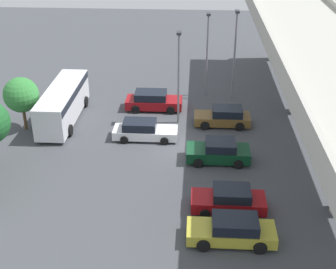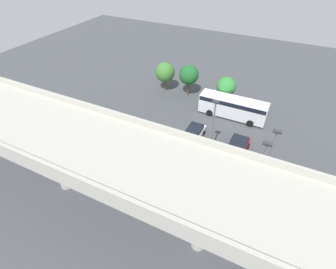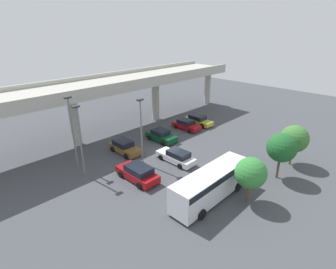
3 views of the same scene
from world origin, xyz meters
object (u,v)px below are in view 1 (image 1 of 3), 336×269
Objects in this scene: tree_front_left at (21,95)px; lamp_post_near_aisle at (207,48)px; lamp_post_by_overpass at (235,48)px; parked_car_2 at (144,130)px; parked_car_3 at (219,151)px; parked_car_1 at (223,117)px; shuttle_bus at (63,101)px; parked_car_0 at (153,101)px; parked_car_4 at (229,200)px; parked_car_5 at (232,230)px; lamp_post_mid_lot at (179,71)px.

lamp_post_near_aisle is at bearing 118.85° from tree_front_left.
parked_car_2 is at bearing -40.38° from lamp_post_by_overpass.
parked_car_3 is 12.42m from lamp_post_near_aisle.
parked_car_3 reaches higher than parked_car_1.
shuttle_bus is at bearing -62.78° from lamp_post_near_aisle.
parked_car_0 is at bearing 87.64° from parked_car_2.
tree_front_left is (4.46, -9.71, 2.15)m from parked_car_0.
parked_car_3 is at bearing -57.74° from parked_car_0.
parked_car_4 is (14.08, 5.74, -0.08)m from parked_car_0.
tree_front_left reaches higher than shuttle_bus.
parked_car_1 is 1.02× the size of parked_car_4.
parked_car_1 is 0.91× the size of parked_car_2.
parked_car_1 is at bearing -90.83° from shuttle_bus.
parked_car_5 is 20.67m from lamp_post_near_aisle.
parked_car_4 is 0.49× the size of shuttle_bus.
lamp_post_by_overpass reaches higher than parked_car_3.
lamp_post_near_aisle is 0.95× the size of lamp_post_by_overpass.
parked_car_1 is 0.50× the size of shuttle_bus.
parked_car_4 is at bearing 16.77° from lamp_post_mid_lot.
parked_car_2 is at bearing -62.38° from parked_car_5.
lamp_post_mid_lot reaches higher than parked_car_5.
parked_car_3 is (8.43, 5.32, -0.04)m from parked_car_0.
shuttle_bus is (2.59, -7.09, 0.89)m from parked_car_0.
lamp_post_by_overpass is 18.31m from tree_front_left.
parked_car_3 is (5.64, -0.59, 0.00)m from parked_car_1.
parked_car_5 is 0.63× the size of lamp_post_mid_lot.
parked_car_5 is at bearing -71.19° from parked_car_0.
shuttle_bus is at bearing 125.49° from tree_front_left.
lamp_post_near_aisle is at bearing -100.32° from lamp_post_by_overpass.
tree_front_left is at bearing -155.31° from parked_car_0.
lamp_post_by_overpass reaches higher than lamp_post_mid_lot.
parked_car_1 is 6.70m from parked_car_2.
parked_car_0 is 0.64× the size of lamp_post_mid_lot.
lamp_post_near_aisle is at bearing -77.57° from parked_car_1.
parked_car_1 is 1.03× the size of tree_front_left.
parked_car_0 is 5.00m from lamp_post_mid_lot.
lamp_post_near_aisle is 2.43m from lamp_post_by_overpass.
parked_car_4 is at bearing 94.30° from parked_car_3.
parked_car_4 is 18.34m from tree_front_left.
parked_car_2 is 6.29m from parked_car_3.
lamp_post_near_aisle is (-17.47, -1.20, 3.78)m from parked_car_4.
parked_car_4 is at bearing -131.81° from shuttle_bus.
parked_car_1 is at bearing -25.22° from parked_car_0.
parked_car_1 is 5.21m from lamp_post_mid_lot.
lamp_post_near_aisle reaches higher than lamp_post_mid_lot.
parked_car_5 is at bearing -62.38° from parked_car_2.
parked_car_0 is 6.53m from parked_car_1.
parked_car_4 is 0.58× the size of lamp_post_near_aisle.
parked_car_2 is at bearing -28.13° from parked_car_3.
lamp_post_mid_lot reaches higher than parked_car_0.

